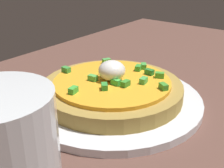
# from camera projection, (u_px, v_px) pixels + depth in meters

# --- Properties ---
(dining_table) EXTENTS (1.13, 0.78, 0.03)m
(dining_table) POSITION_uv_depth(u_px,v_px,m) (167.00, 143.00, 0.37)
(dining_table) COLOR brown
(dining_table) RESTS_ON ground
(plate) EXTENTS (0.26, 0.26, 0.01)m
(plate) POSITION_uv_depth(u_px,v_px,m) (112.00, 100.00, 0.43)
(plate) COLOR white
(plate) RESTS_ON dining_table
(pizza) EXTENTS (0.20, 0.20, 0.05)m
(pizza) POSITION_uv_depth(u_px,v_px,m) (112.00, 88.00, 0.43)
(pizza) COLOR #AA8B40
(pizza) RESTS_ON plate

